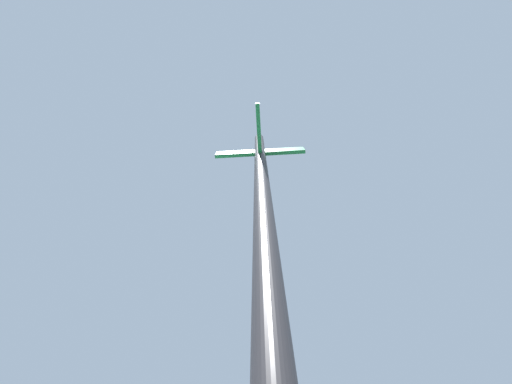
# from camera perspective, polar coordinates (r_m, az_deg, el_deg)

# --- Properties ---
(traffic_signal_near) EXTENTS (1.56, 2.54, 6.35)m
(traffic_signal_near) POSITION_cam_1_polar(r_m,az_deg,el_deg) (3.27, 1.70, -11.52)
(traffic_signal_near) COLOR black
(traffic_signal_near) RESTS_ON ground_plane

